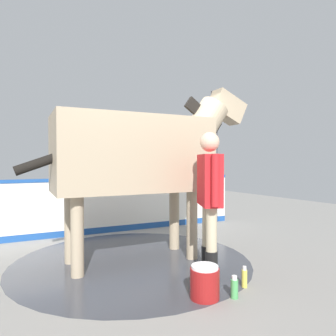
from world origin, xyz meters
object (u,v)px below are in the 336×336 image
(bottle_shampoo, at_px, (244,278))
(bottle_spray, at_px, (234,288))
(horse, at_px, (139,154))
(wash_bucket, at_px, (205,282))
(handler, at_px, (210,193))

(bottle_shampoo, bearing_deg, bottle_spray, -153.17)
(bottle_shampoo, height_order, bottle_spray, bottle_shampoo)
(horse, distance_m, bottle_shampoo, 2.13)
(wash_bucket, height_order, bottle_spray, wash_bucket)
(bottle_spray, bearing_deg, handler, 75.90)
(handler, height_order, bottle_shampoo, handler)
(bottle_shampoo, bearing_deg, horse, 111.05)
(bottle_shampoo, relative_size, bottle_spray, 1.01)
(wash_bucket, xyz_separation_m, bottle_shampoo, (0.56, -0.01, -0.06))
(handler, bearing_deg, wash_bucket, 73.38)
(horse, height_order, bottle_spray, horse)
(bottle_spray, bearing_deg, bottle_shampoo, 26.83)
(horse, bearing_deg, bottle_spray, -74.60)
(handler, relative_size, wash_bucket, 5.15)
(bottle_shampoo, xyz_separation_m, bottle_spray, (-0.29, -0.15, -0.00))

